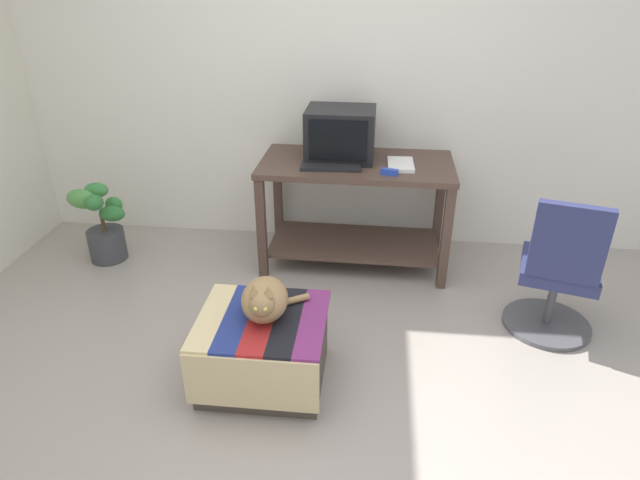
{
  "coord_description": "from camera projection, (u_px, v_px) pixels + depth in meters",
  "views": [
    {
      "loc": [
        0.3,
        -1.94,
        2.01
      ],
      "look_at": [
        0.01,
        0.85,
        0.55
      ],
      "focal_mm": 30.32,
      "sensor_mm": 36.0,
      "label": 1
    }
  ],
  "objects": [
    {
      "name": "ground_plane",
      "position": [
        300.0,
        417.0,
        2.67
      ],
      "size": [
        14.0,
        14.0,
        0.0
      ],
      "primitive_type": "plane",
      "color": "#9E9389"
    },
    {
      "name": "back_wall",
      "position": [
        336.0,
        71.0,
        3.88
      ],
      "size": [
        8.0,
        0.1,
        2.6
      ],
      "primitive_type": "cube",
      "color": "silver",
      "rests_on": "ground_plane"
    },
    {
      "name": "desk",
      "position": [
        356.0,
        195.0,
        3.82
      ],
      "size": [
        1.33,
        0.69,
        0.78
      ],
      "rotation": [
        0.0,
        0.0,
        -0.02
      ],
      "color": "#4C382D",
      "rests_on": "ground_plane"
    },
    {
      "name": "tv_monitor",
      "position": [
        340.0,
        134.0,
        3.7
      ],
      "size": [
        0.47,
        0.39,
        0.35
      ],
      "rotation": [
        0.0,
        0.0,
        -0.02
      ],
      "color": "black",
      "rests_on": "desk"
    },
    {
      "name": "keyboard",
      "position": [
        331.0,
        167.0,
        3.58
      ],
      "size": [
        0.41,
        0.17,
        0.02
      ],
      "primitive_type": "cube",
      "rotation": [
        0.0,
        0.0,
        0.04
      ],
      "color": "black",
      "rests_on": "desk"
    },
    {
      "name": "book",
      "position": [
        401.0,
        164.0,
        3.62
      ],
      "size": [
        0.18,
        0.27,
        0.02
      ],
      "primitive_type": "cube",
      "rotation": [
        0.0,
        0.0,
        0.02
      ],
      "color": "white",
      "rests_on": "desk"
    },
    {
      "name": "ottoman_with_blanket",
      "position": [
        263.0,
        349.0,
        2.83
      ],
      "size": [
        0.66,
        0.6,
        0.39
      ],
      "color": "#4C4238",
      "rests_on": "ground_plane"
    },
    {
      "name": "cat",
      "position": [
        265.0,
        300.0,
        2.71
      ],
      "size": [
        0.35,
        0.37,
        0.26
      ],
      "rotation": [
        0.0,
        0.0,
        0.1
      ],
      "color": "#9E7A4C",
      "rests_on": "ottoman_with_blanket"
    },
    {
      "name": "potted_plant",
      "position": [
        102.0,
        226.0,
        3.96
      ],
      "size": [
        0.4,
        0.39,
        0.6
      ],
      "color": "#3D3D42",
      "rests_on": "ground_plane"
    },
    {
      "name": "office_chair",
      "position": [
        558.0,
        277.0,
        3.11
      ],
      "size": [
        0.52,
        0.52,
        0.89
      ],
      "rotation": [
        0.0,
        0.0,
        2.87
      ],
      "color": "#4C4C51",
      "rests_on": "ground_plane"
    },
    {
      "name": "stapler",
      "position": [
        389.0,
        172.0,
        3.47
      ],
      "size": [
        0.12,
        0.06,
        0.04
      ],
      "primitive_type": "cube",
      "rotation": [
        0.0,
        0.0,
        1.33
      ],
      "color": "#2342B7",
      "rests_on": "desk"
    },
    {
      "name": "pen",
      "position": [
        401.0,
        161.0,
        3.71
      ],
      "size": [
        0.12,
        0.08,
        0.01
      ],
      "primitive_type": "cylinder",
      "rotation": [
        0.0,
        1.57,
        2.57
      ],
      "color": "#2351B2",
      "rests_on": "desk"
    }
  ]
}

